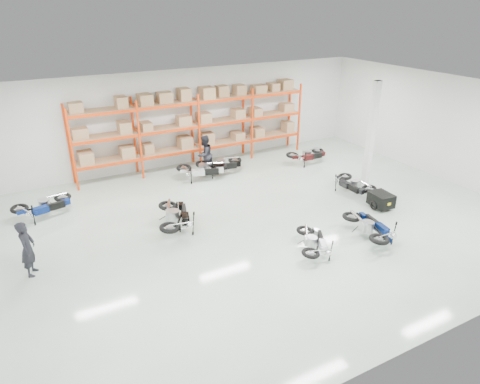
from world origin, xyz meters
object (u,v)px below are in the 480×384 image
trailer (381,200)px  person_left (28,249)px  moto_black_far_left (176,213)px  moto_back_d (308,152)px  moto_touring_right (353,181)px  moto_blue_centre (371,224)px  moto_back_a (43,202)px  moto_back_b (202,167)px  moto_back_c (220,162)px  moto_silver_left (314,239)px  person_back (205,155)px

trailer → person_left: bearing=176.2°
trailer → person_left: 12.26m
moto_black_far_left → moto_back_d: bearing=-140.7°
moto_black_far_left → moto_touring_right: bearing=-167.1°
moto_blue_centre → trailer: (2.04, 1.56, -0.23)m
moto_back_a → moto_back_b: 6.61m
moto_touring_right → moto_back_c: 5.97m
trailer → moto_touring_right: bearing=93.8°
moto_black_far_left → moto_back_b: bearing=-107.6°
moto_touring_right → moto_back_d: moto_back_d is taller
moto_black_far_left → person_left: bearing=24.4°
moto_silver_left → moto_back_b: (-0.63, 7.29, 0.09)m
moto_black_far_left → moto_silver_left: bearing=150.0°
moto_silver_left → moto_back_d: (4.73, 6.75, 0.05)m
moto_black_far_left → trailer: 7.79m
moto_back_b → person_back: (0.39, 0.58, 0.31)m
moto_back_b → moto_back_c: bearing=-59.4°
moto_blue_centre → moto_back_c: (-1.81, 7.72, -0.01)m
person_left → moto_back_c: bearing=-42.5°
trailer → moto_silver_left: bearing=-158.4°
person_left → moto_touring_right: bearing=-71.3°
moto_blue_centre → person_back: (-2.42, 8.07, 0.32)m
moto_black_far_left → moto_back_a: 5.08m
moto_silver_left → moto_black_far_left: size_ratio=0.82×
moto_black_far_left → person_back: (3.02, 4.33, 0.29)m
moto_silver_left → person_back: (-0.24, 7.87, 0.40)m
moto_black_far_left → moto_touring_right: size_ratio=1.16×
moto_silver_left → moto_black_far_left: bearing=-18.8°
moto_back_b → moto_blue_centre: bearing=-141.5°
moto_blue_centre → moto_touring_right: bearing=-113.4°
moto_back_b → person_back: size_ratio=1.07×
moto_blue_centre → moto_silver_left: (-2.18, 0.20, -0.08)m
trailer → moto_back_b: moto_back_b is taller
moto_silver_left → moto_back_b: 7.32m
moto_silver_left → moto_back_a: (-7.22, 6.73, 0.06)m
moto_blue_centre → moto_black_far_left: bearing=-25.1°
moto_blue_centre → moto_back_b: 8.00m
person_back → moto_touring_right: bearing=103.0°
moto_touring_right → moto_back_b: moto_back_b is taller
moto_blue_centre → trailer: 2.57m
moto_back_c → person_back: bearing=68.0°
moto_touring_right → moto_back_c: bearing=130.4°
moto_touring_right → person_left: size_ratio=1.02×
moto_touring_right → trailer: moto_touring_right is taller
moto_silver_left → moto_back_d: moto_back_d is taller
moto_silver_left → moto_back_a: 9.87m
moto_back_b → moto_back_c: (1.00, 0.22, -0.01)m
person_back → trailer: bearing=95.2°
moto_black_far_left → moto_back_a: size_ratio=1.09×
moto_blue_centre → moto_back_d: bearing=-100.7°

